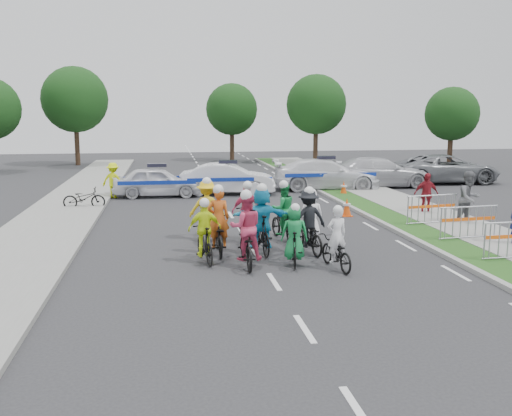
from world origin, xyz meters
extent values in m
plane|color=#28282B|center=(0.00, 0.00, 0.00)|extent=(90.00, 90.00, 0.00)
cube|color=gray|center=(5.10, 5.00, 0.06)|extent=(0.20, 60.00, 0.12)
cube|color=#1F4716|center=(5.80, 5.00, 0.06)|extent=(1.20, 60.00, 0.11)
cube|color=gray|center=(7.60, 5.00, 0.07)|extent=(2.40, 60.00, 0.13)
cube|color=gray|center=(-6.50, 5.00, 0.07)|extent=(3.00, 60.00, 0.13)
imported|color=black|center=(1.77, 0.86, 0.43)|extent=(0.82, 1.71, 0.86)
imported|color=white|center=(1.77, 0.81, 0.90)|extent=(0.57, 0.42, 1.43)
sphere|color=white|center=(1.77, 0.76, 1.55)|extent=(0.25, 0.25, 0.25)
imported|color=black|center=(0.79, 1.39, 0.47)|extent=(0.70, 1.63, 0.95)
imported|color=#188842|center=(0.79, 1.34, 0.89)|extent=(0.76, 0.56, 1.42)
sphere|color=white|center=(0.79, 1.29, 1.53)|extent=(0.25, 0.25, 0.25)
imported|color=black|center=(-0.46, 1.51, 0.52)|extent=(0.72, 1.99, 1.04)
imported|color=#CF3960|center=(-0.46, 1.46, 1.05)|extent=(0.85, 0.67, 1.73)
sphere|color=white|center=(-0.46, 1.41, 1.87)|extent=(0.30, 0.30, 0.30)
imported|color=black|center=(-1.49, 2.04, 0.50)|extent=(0.73, 1.72, 1.00)
imported|color=#E4FF1A|center=(-1.49, 1.99, 0.93)|extent=(0.93, 0.50, 1.50)
sphere|color=white|center=(-1.49, 1.94, 1.63)|extent=(0.26, 0.26, 0.26)
imported|color=black|center=(1.48, 2.68, 0.49)|extent=(0.97, 1.96, 0.99)
imported|color=black|center=(1.48, 2.63, 1.00)|extent=(1.15, 0.78, 1.64)
sphere|color=white|center=(1.48, 2.58, 1.77)|extent=(0.28, 0.28, 0.28)
imported|color=black|center=(0.16, 2.78, 0.58)|extent=(0.66, 1.95, 1.15)
imported|color=#1CA7D7|center=(0.16, 2.73, 1.04)|extent=(1.63, 0.61, 1.73)
sphere|color=white|center=(0.16, 2.68, 1.87)|extent=(0.30, 0.30, 0.30)
imported|color=black|center=(-1.03, 2.94, 0.51)|extent=(0.72, 1.96, 1.02)
imported|color=#D85B1B|center=(-1.03, 2.89, 1.03)|extent=(0.63, 0.42, 1.70)
sphere|color=white|center=(-1.03, 2.84, 1.84)|extent=(0.30, 0.30, 0.30)
imported|color=black|center=(1.88, 3.83, 0.48)|extent=(0.54, 1.63, 0.97)
imported|color=white|center=(1.88, 3.78, 0.91)|extent=(0.73, 0.50, 1.45)
sphere|color=white|center=(1.88, 3.73, 1.57)|extent=(0.25, 0.25, 0.25)
imported|color=black|center=(1.12, 4.38, 0.49)|extent=(0.97, 1.95, 0.98)
imported|color=green|center=(1.12, 4.33, 0.99)|extent=(0.89, 0.75, 1.63)
sphere|color=white|center=(1.12, 4.28, 1.76)|extent=(0.28, 0.28, 0.28)
imported|color=black|center=(-0.03, 4.20, 0.55)|extent=(0.72, 1.87, 1.10)
imported|color=#DE3D6B|center=(-0.03, 4.15, 1.00)|extent=(1.00, 0.51, 1.64)
sphere|color=white|center=(-0.03, 4.10, 1.78)|extent=(0.29, 0.29, 0.29)
imported|color=black|center=(-1.22, 4.81, 0.51)|extent=(0.85, 2.00, 1.02)
imported|color=yellow|center=(-1.22, 4.76, 1.03)|extent=(1.15, 0.73, 1.70)
sphere|color=white|center=(-1.22, 4.71, 1.84)|extent=(0.29, 0.29, 0.29)
imported|color=white|center=(-2.86, 14.46, 0.71)|extent=(4.21, 1.81, 1.42)
imported|color=white|center=(0.53, 14.71, 0.75)|extent=(4.76, 2.24, 1.51)
imported|color=white|center=(5.70, 15.55, 0.79)|extent=(5.70, 2.86, 1.59)
imported|color=silver|center=(8.83, 16.15, 0.79)|extent=(5.48, 2.29, 1.58)
imported|color=slate|center=(13.22, 17.22, 0.81)|extent=(5.95, 2.99, 1.62)
imported|color=#5C5C61|center=(8.09, 5.68, 0.96)|extent=(1.10, 0.96, 1.93)
imported|color=maroon|center=(7.51, 7.82, 0.82)|extent=(1.00, 0.48, 1.64)
imported|color=#DAF10C|center=(-4.88, 14.34, 0.83)|extent=(1.20, 0.89, 1.65)
cube|color=#F24C0C|center=(4.40, 8.06, 0.01)|extent=(0.40, 0.40, 0.03)
cone|color=#F24C0C|center=(4.40, 8.06, 0.35)|extent=(0.36, 0.36, 0.70)
cylinder|color=silver|center=(4.40, 8.06, 0.45)|extent=(0.29, 0.29, 0.08)
cube|color=#F24C0C|center=(6.00, 13.46, 0.01)|extent=(0.40, 0.40, 0.03)
cone|color=#F24C0C|center=(6.00, 13.46, 0.35)|extent=(0.36, 0.36, 0.70)
cylinder|color=silver|center=(6.00, 13.46, 0.45)|extent=(0.29, 0.29, 0.08)
imported|color=black|center=(-5.82, 11.39, 0.45)|extent=(1.71, 0.62, 0.89)
cylinder|color=#382619|center=(9.00, 30.00, 1.62)|extent=(0.36, 0.36, 3.25)
sphere|color=#173811|center=(9.00, 30.00, 4.55)|extent=(4.55, 4.55, 4.55)
cylinder|color=#382619|center=(18.00, 26.00, 1.38)|extent=(0.36, 0.36, 2.75)
sphere|color=#173811|center=(18.00, 26.00, 3.85)|extent=(3.85, 3.85, 3.85)
cylinder|color=#382619|center=(-9.00, 32.00, 1.75)|extent=(0.36, 0.36, 3.50)
sphere|color=#173811|center=(-9.00, 32.00, 4.90)|extent=(4.90, 4.90, 4.90)
cylinder|color=#382619|center=(3.00, 34.00, 1.50)|extent=(0.36, 0.36, 3.00)
sphere|color=#173811|center=(3.00, 34.00, 4.20)|extent=(4.20, 4.20, 4.20)
camera|label=1|loc=(-2.47, -12.75, 3.95)|focal=40.00mm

